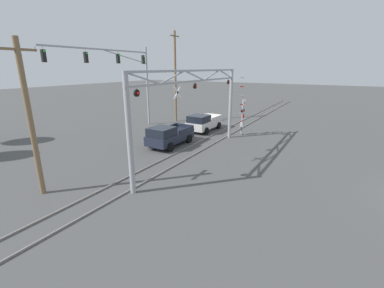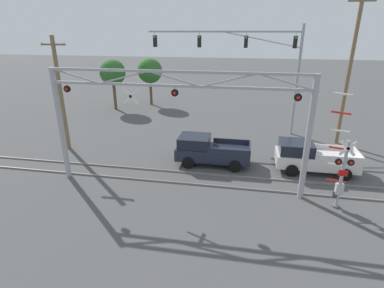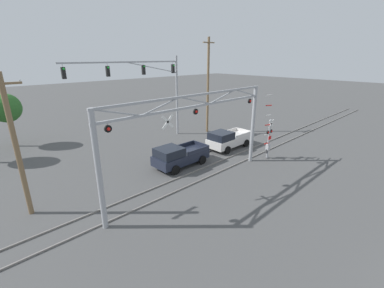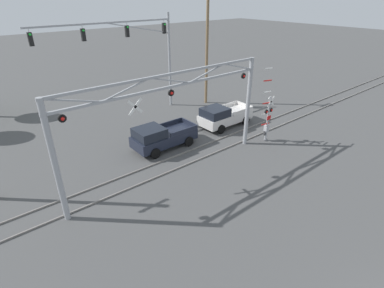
% 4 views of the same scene
% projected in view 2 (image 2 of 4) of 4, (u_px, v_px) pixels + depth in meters
% --- Properties ---
extents(rail_track_near, '(80.00, 0.08, 0.10)m').
position_uv_depth(rail_track_near, '(178.00, 183.00, 17.66)').
color(rail_track_near, gray).
rests_on(rail_track_near, ground_plane).
extents(rail_track_far, '(80.00, 0.08, 0.10)m').
position_uv_depth(rail_track_far, '(183.00, 172.00, 18.98)').
color(rail_track_far, gray).
rests_on(rail_track_far, ground_plane).
extents(crossing_gantry, '(14.04, 0.31, 6.59)m').
position_uv_depth(crossing_gantry, '(175.00, 114.00, 15.88)').
color(crossing_gantry, '#9EA0A5').
rests_on(crossing_gantry, ground_plane).
extents(crossing_signal_mast, '(1.52, 0.35, 5.90)m').
position_uv_depth(crossing_signal_mast, '(341.00, 173.00, 14.66)').
color(crossing_signal_mast, '#9EA0A5').
rests_on(crossing_signal_mast, ground_plane).
extents(traffic_signal_span, '(12.60, 0.39, 8.96)m').
position_uv_depth(traffic_signal_span, '(258.00, 58.00, 24.47)').
color(traffic_signal_span, '#9EA0A5').
rests_on(traffic_signal_span, ground_plane).
extents(pickup_truck_lead, '(4.89, 2.31, 1.89)m').
position_uv_depth(pickup_truck_lead, '(209.00, 150.00, 20.05)').
color(pickup_truck_lead, '#1E2333').
rests_on(pickup_truck_lead, ground_plane).
extents(pickup_truck_following, '(4.92, 2.31, 1.89)m').
position_uv_depth(pickup_truck_following, '(311.00, 157.00, 18.99)').
color(pickup_truck_following, silver).
rests_on(pickup_truck_following, ground_plane).
extents(utility_pole_left, '(1.80, 0.28, 8.17)m').
position_uv_depth(utility_pole_left, '(61.00, 93.00, 21.46)').
color(utility_pole_left, brown).
rests_on(utility_pole_left, ground_plane).
extents(utility_pole_right, '(1.80, 0.28, 10.95)m').
position_uv_depth(utility_pole_right, '(349.00, 72.00, 21.99)').
color(utility_pole_right, brown).
rests_on(utility_pole_right, ground_plane).
extents(background_tree_beyond_span, '(2.82, 2.82, 5.54)m').
position_uv_depth(background_tree_beyond_span, '(113.00, 73.00, 32.75)').
color(background_tree_beyond_span, brown).
rests_on(background_tree_beyond_span, ground_plane).
extents(background_tree_far_left_verge, '(2.88, 2.88, 5.46)m').
position_uv_depth(background_tree_far_left_verge, '(150.00, 71.00, 34.95)').
color(background_tree_far_left_verge, brown).
rests_on(background_tree_far_left_verge, ground_plane).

